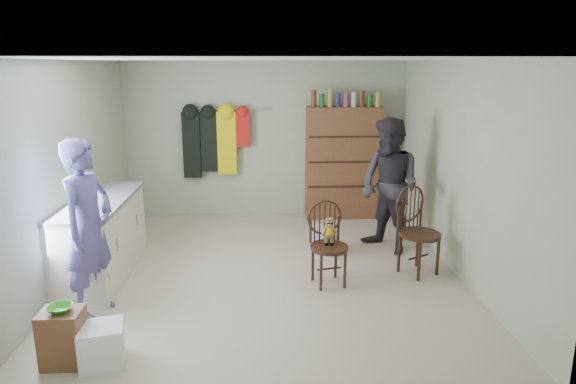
{
  "coord_description": "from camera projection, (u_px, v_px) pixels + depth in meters",
  "views": [
    {
      "loc": [
        -0.05,
        -5.8,
        2.45
      ],
      "look_at": [
        0.25,
        0.2,
        0.95
      ],
      "focal_mm": 32.0,
      "sensor_mm": 36.0,
      "label": 1
    }
  ],
  "objects": [
    {
      "name": "stool",
      "position": [
        63.0,
        338.0,
        4.27
      ],
      "size": [
        0.34,
        0.29,
        0.48
      ],
      "primitive_type": "cube",
      "color": "brown",
      "rests_on": "ground"
    },
    {
      "name": "coat_rack",
      "position": [
        214.0,
        141.0,
        8.18
      ],
      "size": [
        1.42,
        0.12,
        1.09
      ],
      "color": "#99999E",
      "rests_on": "ground"
    },
    {
      "name": "person_right",
      "position": [
        390.0,
        186.0,
        6.73
      ],
      "size": [
        1.05,
        1.1,
        1.79
      ],
      "primitive_type": "imported",
      "rotation": [
        0.0,
        0.0,
        -0.98
      ],
      "color": "#2D2B33",
      "rests_on": "ground"
    },
    {
      "name": "chair_front",
      "position": [
        328.0,
        239.0,
        5.8
      ],
      "size": [
        0.51,
        0.51,
        0.96
      ],
      "rotation": [
        0.0,
        0.0,
        0.22
      ],
      "color": "#3E2215",
      "rests_on": "ground"
    },
    {
      "name": "dresser",
      "position": [
        343.0,
        162.0,
        8.28
      ],
      "size": [
        1.2,
        0.39,
        2.08
      ],
      "color": "brown",
      "rests_on": "ground"
    },
    {
      "name": "striped_bag",
      "position": [
        324.0,
        240.0,
        6.81
      ],
      "size": [
        0.41,
        0.36,
        0.36
      ],
      "primitive_type": "cube",
      "rotation": [
        0.0,
        0.0,
        -0.33
      ],
      "color": "#E57284",
      "rests_on": "ground"
    },
    {
      "name": "room_walls",
      "position": [
        267.0,
        137.0,
        6.35
      ],
      "size": [
        5.0,
        5.0,
        5.0
      ],
      "color": "#B4BC9D",
      "rests_on": "ground"
    },
    {
      "name": "ground_plane",
      "position": [
        268.0,
        272.0,
        6.22
      ],
      "size": [
        5.0,
        5.0,
        0.0
      ],
      "primitive_type": "plane",
      "color": "beige",
      "rests_on": "ground"
    },
    {
      "name": "person_left",
      "position": [
        88.0,
        229.0,
        5.02
      ],
      "size": [
        0.6,
        0.75,
        1.78
      ],
      "primitive_type": "imported",
      "rotation": [
        0.0,
        0.0,
        1.27
      ],
      "color": "#564F91",
      "rests_on": "ground"
    },
    {
      "name": "counter",
      "position": [
        102.0,
        238.0,
        6.01
      ],
      "size": [
        0.64,
        1.86,
        0.94
      ],
      "color": "silver",
      "rests_on": "ground"
    },
    {
      "name": "bowl",
      "position": [
        60.0,
        309.0,
        4.2
      ],
      "size": [
        0.2,
        0.2,
        0.05
      ],
      "primitive_type": "imported",
      "color": "green",
      "rests_on": "stool"
    },
    {
      "name": "chair_far",
      "position": [
        416.0,
        227.0,
        6.1
      ],
      "size": [
        0.64,
        0.64,
        1.06
      ],
      "rotation": [
        0.0,
        0.0,
        0.52
      ],
      "color": "#3E2215",
      "rests_on": "ground"
    },
    {
      "name": "plastic_tub",
      "position": [
        102.0,
        345.0,
        4.29
      ],
      "size": [
        0.43,
        0.42,
        0.34
      ],
      "primitive_type": "cube",
      "rotation": [
        0.0,
        0.0,
        0.24
      ],
      "color": "white",
      "rests_on": "ground"
    }
  ]
}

